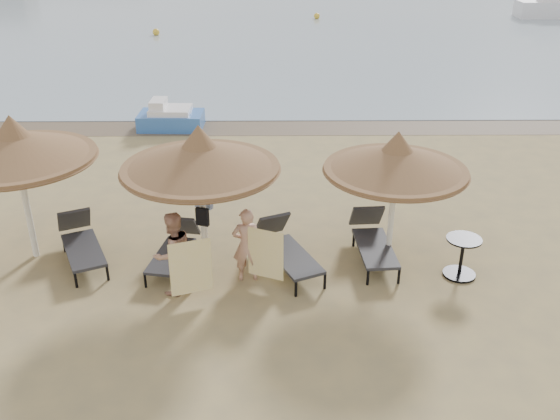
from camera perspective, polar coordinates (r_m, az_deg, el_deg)
The scene contains 19 objects.
ground at distance 11.45m, azimuth -6.05°, elevation -7.83°, with size 160.00×160.00×0.00m, color #A18953.
wet_sand_strip at distance 19.92m, azimuth -3.72°, elevation 7.55°, with size 200.00×1.60×0.01m, color brown.
palapa_left at distance 12.59m, azimuth -23.09°, elevation 5.39°, with size 2.97×2.97×2.95m.
palapa_center at distance 11.30m, azimuth -7.34°, elevation 4.88°, with size 2.92×2.92×2.90m.
palapa_right at distance 11.71m, azimuth 10.60°, elevation 4.56°, with size 2.72×2.72×2.70m.
lounger_far_left at distance 12.94m, azimuth -17.76°, elevation -2.73°, with size 1.38×2.01×0.86m.
lounger_near_left at distance 12.37m, azimuth -9.60°, elevation -3.35°, with size 0.89×1.83×0.79m.
lounger_near_right at distance 12.10m, azimuth 0.51°, elevation -3.43°, with size 1.40×2.06×0.88m.
lounger_far_right at distance 12.55m, azimuth 8.46°, elevation -2.60°, with size 0.77×1.98×0.87m.
side_table at distance 12.27m, azimuth 16.25°, elevation -4.24°, with size 0.66×0.66×0.80m.
person_left at distance 11.20m, azimuth -9.78°, elevation -3.39°, with size 0.85×0.55×1.84m, color tan.
person_right at distance 11.46m, azimuth -3.08°, elevation -2.69°, with size 0.78×0.51×1.70m, color tan.
towel_left at distance 10.95m, azimuth -8.15°, elevation -5.23°, with size 0.71×0.27×1.04m.
towel_right at distance 11.31m, azimuth -1.33°, elevation -4.05°, with size 0.65×0.30×0.99m.
bag_patterned at distance 11.82m, azimuth -7.01°, elevation 1.15°, with size 0.35×0.24×0.43m.
bag_dark at distance 11.62m, azimuth -7.11°, elevation -0.62°, with size 0.26×0.16×0.35m.
pedal_boat at distance 20.00m, azimuth -10.01°, elevation 8.31°, with size 2.01×1.23×0.92m.
buoy_left at distance 35.09m, azimuth -11.26°, elevation 15.67°, with size 0.37×0.37×0.37m, color yellow.
buoy_mid at distance 39.68m, azimuth 3.39°, elevation 17.29°, with size 0.36×0.36×0.36m, color yellow.
Camera 1 is at (1.11, -9.43, 6.41)m, focal length 40.00 mm.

